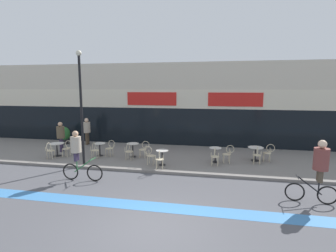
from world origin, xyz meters
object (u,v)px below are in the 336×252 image
cafe_chair_1_near (95,149)px  cafe_chair_1_side (110,147)px  bistro_table_1 (100,147)px  cafe_chair_4_near (215,155)px  cafe_chair_2_side (144,148)px  cyclist_1 (319,166)px  cafe_chair_0_near (50,149)px  pedestrian_far_end (87,129)px  bistro_table_2 (133,147)px  planter_pot (64,135)px  bistro_table_4 (215,152)px  bistro_table_0 (57,147)px  cafe_chair_2_near (129,150)px  cafe_chair_3_near (159,158)px  lamp_post (81,100)px  cyclist_0 (78,152)px  bistro_table_3 (162,155)px  cafe_chair_5_near (257,154)px  cafe_chair_5_side (268,151)px  cafe_chair_0_side (67,147)px  cafe_chair_3_side (150,154)px  pedestrian_near_end (61,134)px  cafe_chair_4_side (228,153)px  bistro_table_5 (256,151)px

cafe_chair_1_near → cafe_chair_1_side: bearing=-51.1°
bistro_table_1 → cafe_chair_4_near: bearing=-6.3°
cafe_chair_2_side → cyclist_1: 8.27m
cafe_chair_0_near → pedestrian_far_end: size_ratio=0.52×
cyclist_1 → bistro_table_1: bearing=-16.5°
cafe_chair_2_side → cyclist_1: (7.18, -4.05, 0.67)m
bistro_table_2 → cyclist_1: (7.80, -4.05, 0.66)m
cafe_chair_0_near → planter_pot: size_ratio=0.79×
bistro_table_4 → bistro_table_0: bearing=-177.0°
cafe_chair_2_near → cafe_chair_3_near: size_ratio=1.00×
lamp_post → cyclist_0: lamp_post is taller
cafe_chair_2_side → bistro_table_2: bearing=-4.3°
bistro_table_3 → lamp_post: lamp_post is taller
bistro_table_1 → cafe_chair_1_side: size_ratio=0.78×
planter_pot → bistro_table_0: bearing=-64.1°
cafe_chair_5_near → cafe_chair_5_side: (0.63, 0.62, 0.00)m
bistro_table_0 → cafe_chair_1_side: size_ratio=0.88×
cafe_chair_1_side → cafe_chair_0_side: bearing=20.9°
bistro_table_1 → cafe_chair_5_near: cafe_chair_5_near is taller
cafe_chair_3_side → pedestrian_near_end: bearing=167.8°
bistro_table_3 → cafe_chair_4_side: (3.14, 1.00, 0.00)m
bistro_table_5 → pedestrian_near_end: size_ratio=0.44×
bistro_table_1 → planter_pot: 4.45m
bistro_table_4 → cafe_chair_5_near: bearing=1.4°
cafe_chair_5_side → cafe_chair_3_side: bearing=17.8°
cafe_chair_1_side → cafe_chair_3_side: (2.50, -1.04, 0.00)m
cafe_chair_3_near → pedestrian_near_end: pedestrian_near_end is taller
cafe_chair_5_side → lamp_post: (-8.99, -2.19, 2.61)m
cafe_chair_1_near → cyclist_1: bearing=-114.9°
cafe_chair_5_side → cafe_chair_3_near: bearing=25.8°
lamp_post → pedestrian_far_end: 5.03m
cafe_chair_5_near → cafe_chair_0_near: bearing=98.1°
cafe_chair_4_side → cafe_chair_0_side: bearing=-4.2°
bistro_table_1 → planter_pot: (-3.71, 2.45, 0.11)m
cafe_chair_2_side → pedestrian_near_end: bearing=-9.1°
cafe_chair_3_near → planter_pot: 8.54m
bistro_table_1 → bistro_table_5: size_ratio=0.92×
cafe_chair_4_near → pedestrian_far_end: 8.97m
cafe_chair_2_near → lamp_post: 3.43m
bistro_table_5 → cafe_chair_0_side: (-9.92, -1.13, 0.00)m
cafe_chair_2_side → cafe_chair_5_near: (5.78, -0.12, 0.00)m
cafe_chair_3_near → cafe_chair_4_near: (2.50, 0.99, 0.00)m
cafe_chair_1_near → cafe_chair_2_side: same height
pedestrian_near_end → cyclist_1: bearing=-36.3°
cyclist_0 → cafe_chair_0_near: bearing=141.0°
cafe_chair_3_side → lamp_post: bearing=-168.0°
cafe_chair_0_side → pedestrian_far_end: (-0.45, 3.05, 0.52)m
bistro_table_4 → cafe_chair_5_near: (2.01, 0.05, -0.01)m
cyclist_0 → pedestrian_far_end: bearing=113.9°
bistro_table_1 → cafe_chair_0_near: bearing=-153.3°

